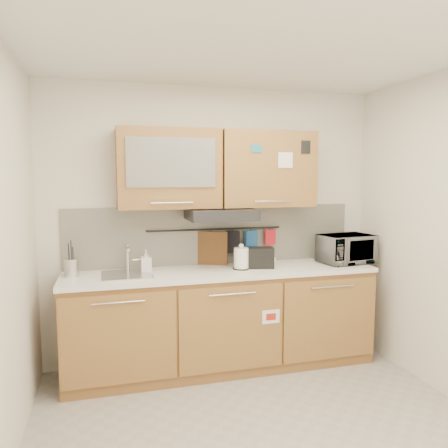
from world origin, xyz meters
TOP-DOWN VIEW (x-y plane):
  - floor at (0.00, 0.00)m, footprint 3.20×3.20m
  - ceiling at (0.00, 0.00)m, footprint 3.20×3.20m
  - wall_back at (0.00, 1.50)m, footprint 3.20×0.00m
  - base_cabinet at (0.00, 1.19)m, footprint 2.80×0.64m
  - countertop at (0.00, 1.19)m, footprint 2.82×0.62m
  - backsplash at (0.00, 1.49)m, footprint 2.80×0.02m
  - upper_cabinets at (-0.00, 1.32)m, footprint 1.82×0.37m
  - range_hood at (0.00, 1.25)m, footprint 0.60×0.46m
  - sink at (-0.85, 1.21)m, footprint 0.42×0.40m
  - utensil_rail at (0.00, 1.45)m, footprint 1.30×0.02m
  - utensil_crock at (-1.30, 1.27)m, footprint 0.15×0.15m
  - kettle at (0.17, 1.17)m, footprint 0.17×0.15m
  - toaster at (0.36, 1.18)m, footprint 0.28×0.20m
  - microwave at (1.25, 1.18)m, footprint 0.54×0.41m
  - soap_bottle at (-0.68, 1.29)m, footprint 0.09×0.09m
  - cutting_board at (-0.05, 1.44)m, footprint 0.30×0.15m
  - oven_mitt at (0.36, 1.44)m, footprint 0.14×0.07m
  - dark_pouch at (0.17, 1.44)m, footprint 0.14×0.08m
  - pot_holder at (0.55, 1.44)m, footprint 0.12×0.05m

SIDE VIEW (x-z plane):
  - floor at x=0.00m, z-range 0.00..0.00m
  - base_cabinet at x=0.00m, z-range -0.03..0.85m
  - countertop at x=0.00m, z-range 0.88..0.92m
  - sink at x=-0.85m, z-range 0.79..1.05m
  - utensil_crock at x=-1.30m, z-range 0.85..1.15m
  - kettle at x=0.17m, z-range 0.89..1.13m
  - toaster at x=0.36m, z-range 0.92..1.11m
  - soap_bottle at x=-0.68m, z-range 0.92..1.12m
  - cutting_board at x=-0.05m, z-range 0.85..1.24m
  - microwave at x=1.25m, z-range 0.92..1.20m
  - oven_mitt at x=0.36m, z-range 1.01..1.24m
  - dark_pouch at x=0.17m, z-range 1.02..1.24m
  - pot_holder at x=0.55m, z-range 1.09..1.24m
  - backsplash at x=0.00m, z-range 0.92..1.48m
  - utensil_rail at x=0.00m, z-range 1.25..1.27m
  - wall_back at x=0.00m, z-range -0.30..2.90m
  - range_hood at x=0.00m, z-range 1.37..1.47m
  - upper_cabinets at x=0.00m, z-range 1.48..2.18m
  - ceiling at x=0.00m, z-range 2.60..2.60m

